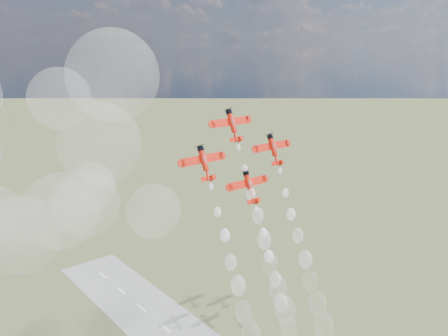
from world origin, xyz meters
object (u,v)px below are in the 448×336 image
Objects in this scene: plane_left at (204,162)px; plane_right at (273,149)px; plane_lead at (232,125)px; plane_slot at (249,186)px.

plane_left is 25.72m from plane_right.
plane_lead is 1.00× the size of plane_right.
plane_right is (25.72, 0.00, 0.00)m from plane_left.
plane_right is (12.86, -3.77, -8.18)m from plane_lead.
plane_slot is (12.86, -3.77, -8.18)m from plane_left.
plane_left reaches higher than plane_slot.
plane_lead reaches higher than plane_right.
plane_left is at bearing 163.68° from plane_slot.
plane_lead is 1.00× the size of plane_slot.
plane_left is (-12.86, -3.77, -8.18)m from plane_lead.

